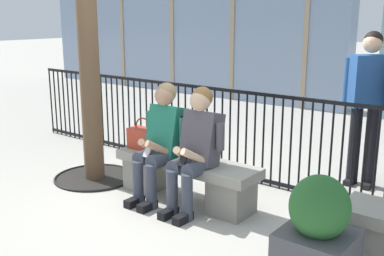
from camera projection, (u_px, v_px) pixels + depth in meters
name	position (u px, v px, depth m)	size (l,w,h in m)	color
ground_plane	(186.00, 200.00, 4.85)	(60.00, 60.00, 0.00)	#B2ADA3
stone_bench	(186.00, 175.00, 4.78)	(1.60, 0.44, 0.45)	gray
seated_person_with_phone	(161.00, 138.00, 4.73)	(0.52, 0.66, 1.21)	#383D4C
seated_person_companion	(196.00, 146.00, 4.46)	(0.52, 0.66, 1.21)	#383D4C
handbag_on_bench	(144.00, 138.00, 5.05)	(0.34, 0.18, 0.35)	#B23823
bystander_further_back	(368.00, 98.00, 5.04)	(0.55, 0.42, 1.71)	black
plaza_railing	(234.00, 134.00, 5.40)	(7.03, 0.04, 1.05)	black
planter	(317.00, 240.00, 3.15)	(0.48, 0.48, 0.85)	#4C4C51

